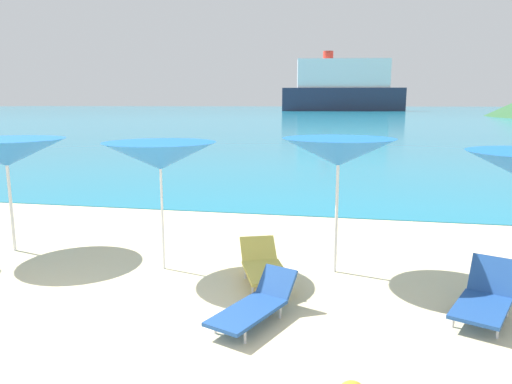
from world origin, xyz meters
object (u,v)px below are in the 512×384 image
(cruise_ship, at_px, (342,88))
(umbrella_3, at_px, (160,156))
(umbrella_2, at_px, (6,153))
(lounge_chair_3, at_px, (255,304))
(lounge_chair_5, at_px, (263,265))
(lounge_chair_0, at_px, (485,297))
(umbrella_4, at_px, (338,152))

(cruise_ship, bearing_deg, umbrella_3, -97.41)
(umbrella_2, height_order, lounge_chair_3, umbrella_2)
(umbrella_3, height_order, lounge_chair_3, umbrella_3)
(lounge_chair_3, distance_m, lounge_chair_5, 1.44)
(umbrella_2, distance_m, lounge_chair_0, 8.73)
(umbrella_2, distance_m, umbrella_4, 6.36)
(umbrella_3, distance_m, cruise_ship, 180.27)
(lounge_chair_0, distance_m, lounge_chair_5, 3.30)
(umbrella_3, relative_size, lounge_chair_3, 1.41)
(umbrella_2, distance_m, umbrella_3, 3.38)
(umbrella_3, bearing_deg, umbrella_4, 8.23)
(lounge_chair_3, bearing_deg, lounge_chair_0, 36.04)
(umbrella_3, relative_size, cruise_ship, 0.05)
(umbrella_3, bearing_deg, lounge_chair_3, -40.84)
(umbrella_3, xyz_separation_m, lounge_chair_0, (5.09, -1.00, -1.74))
(lounge_chair_0, distance_m, lounge_chair_3, 3.16)
(umbrella_3, bearing_deg, lounge_chair_0, -11.12)
(umbrella_3, height_order, lounge_chair_0, umbrella_3)
(lounge_chair_0, bearing_deg, umbrella_2, -165.42)
(umbrella_4, xyz_separation_m, lounge_chair_3, (-0.99, -2.18, -1.86))
(lounge_chair_3, relative_size, cruise_ship, 0.03)
(umbrella_4, bearing_deg, lounge_chair_5, -146.87)
(lounge_chair_5, xyz_separation_m, cruise_ship, (-2.68, 180.47, 8.19))
(umbrella_4, distance_m, lounge_chair_3, 3.03)
(cruise_ship, bearing_deg, umbrella_4, -96.45)
(umbrella_4, height_order, cruise_ship, cruise_ship)
(umbrella_4, xyz_separation_m, lounge_chair_5, (-1.14, -0.74, -1.81))
(umbrella_2, bearing_deg, cruise_ship, 89.19)
(umbrella_2, bearing_deg, umbrella_4, 0.07)
(lounge_chair_3, height_order, cruise_ship, cruise_ship)
(umbrella_2, xyz_separation_m, umbrella_3, (3.35, -0.43, 0.05))
(umbrella_2, xyz_separation_m, lounge_chair_3, (5.37, -2.17, -1.73))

